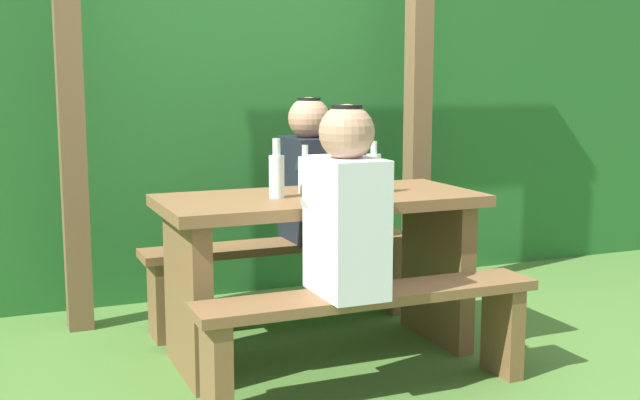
{
  "coord_description": "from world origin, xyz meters",
  "views": [
    {
      "loc": [
        -1.35,
        -3.22,
        1.24
      ],
      "look_at": [
        0.0,
        0.0,
        0.71
      ],
      "focal_mm": 45.22,
      "sensor_mm": 36.0,
      "label": 1
    }
  ],
  "objects": [
    {
      "name": "ground_plane",
      "position": [
        0.0,
        0.0,
        0.0
      ],
      "size": [
        12.0,
        12.0,
        0.0
      ],
      "primitive_type": "plane",
      "color": "#46712F"
    },
    {
      "name": "hedge_backdrop",
      "position": [
        0.0,
        1.61,
        1.04
      ],
      "size": [
        6.4,
        0.89,
        2.09
      ],
      "primitive_type": "cube",
      "color": "#236227",
      "rests_on": "ground_plane"
    },
    {
      "name": "pergola_post_left",
      "position": [
        -0.95,
        0.83,
        1.12
      ],
      "size": [
        0.12,
        0.12,
        2.24
      ],
      "primitive_type": "cube",
      "color": "brown",
      "rests_on": "ground_plane"
    },
    {
      "name": "pergola_post_right",
      "position": [
        0.95,
        0.83,
        1.12
      ],
      "size": [
        0.12,
        0.12,
        2.24
      ],
      "primitive_type": "cube",
      "color": "brown",
      "rests_on": "ground_plane"
    },
    {
      "name": "picnic_table",
      "position": [
        0.0,
        0.0,
        0.5
      ],
      "size": [
        1.4,
        0.64,
        0.73
      ],
      "color": "brown",
      "rests_on": "ground_plane"
    },
    {
      "name": "bench_near",
      "position": [
        0.0,
        -0.51,
        0.31
      ],
      "size": [
        1.4,
        0.24,
        0.43
      ],
      "color": "brown",
      "rests_on": "ground_plane"
    },
    {
      "name": "bench_far",
      "position": [
        0.0,
        0.51,
        0.31
      ],
      "size": [
        1.4,
        0.24,
        0.43
      ],
      "color": "brown",
      "rests_on": "ground_plane"
    },
    {
      "name": "person_white_shirt",
      "position": [
        -0.11,
        -0.5,
        0.76
      ],
      "size": [
        0.25,
        0.35,
        0.72
      ],
      "color": "silver",
      "rests_on": "bench_near"
    },
    {
      "name": "person_black_coat",
      "position": [
        0.15,
        0.5,
        0.76
      ],
      "size": [
        0.25,
        0.35,
        0.72
      ],
      "color": "black",
      "rests_on": "bench_far"
    },
    {
      "name": "drinking_glass",
      "position": [
        0.05,
        -0.01,
        0.78
      ],
      "size": [
        0.07,
        0.07,
        0.09
      ],
      "primitive_type": "cylinder",
      "color": "silver",
      "rests_on": "picnic_table"
    },
    {
      "name": "bottle_left",
      "position": [
        -0.2,
        -0.01,
        0.83
      ],
      "size": [
        0.07,
        0.07,
        0.25
      ],
      "color": "silver",
      "rests_on": "picnic_table"
    },
    {
      "name": "bottle_right",
      "position": [
        0.24,
        -0.05,
        0.83
      ],
      "size": [
        0.07,
        0.07,
        0.23
      ],
      "color": "silver",
      "rests_on": "picnic_table"
    },
    {
      "name": "bottle_center",
      "position": [
        -0.04,
        0.07,
        0.82
      ],
      "size": [
        0.06,
        0.06,
        0.22
      ],
      "color": "silver",
      "rests_on": "picnic_table"
    },
    {
      "name": "cell_phone",
      "position": [
        0.12,
        0.16,
        0.74
      ],
      "size": [
        0.13,
        0.16,
        0.01
      ],
      "primitive_type": "cube",
      "rotation": [
        0.0,
        0.0,
        -0.57
      ],
      "color": "black",
      "rests_on": "picnic_table"
    }
  ]
}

